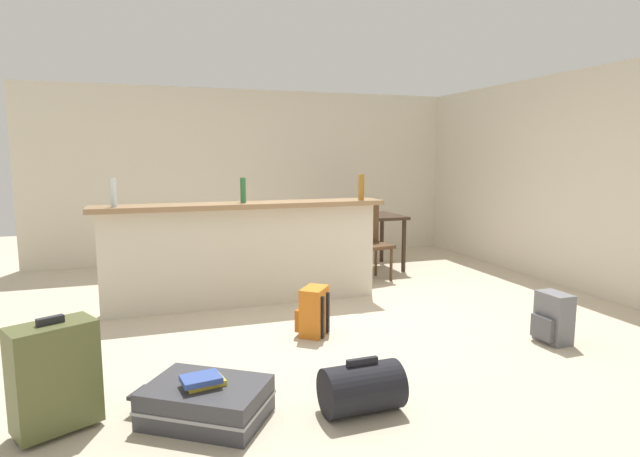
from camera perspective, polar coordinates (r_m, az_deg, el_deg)
ground_plane at (r=5.26m, az=0.69°, el=-9.36°), size 13.00×13.00×0.05m
wall_back at (r=7.97m, az=-6.59°, el=5.85°), size 6.60×0.10×2.50m
wall_right at (r=6.90m, az=24.55°, el=4.84°), size 0.10×6.00×2.50m
partition_half_wall at (r=5.44m, az=-8.24°, el=-3.07°), size 2.80×0.20×1.02m
bar_countertop at (r=5.36m, az=-8.36°, el=2.54°), size 2.96×0.40×0.05m
bottle_clear at (r=5.24m, az=-21.68°, el=3.68°), size 0.06×0.06×0.27m
bottle_green at (r=5.35m, az=-8.42°, el=4.17°), size 0.06×0.06×0.25m
bottle_amber at (r=5.64m, az=4.53°, el=4.52°), size 0.06×0.06×0.27m
dining_table at (r=7.08m, az=4.41°, el=0.70°), size 1.10×0.80×0.74m
dining_chair_near_partition at (r=6.55m, az=5.45°, el=-1.06°), size 0.47×0.47×0.93m
suitcase_flat_charcoal at (r=3.30m, az=-12.37°, el=-18.03°), size 0.87×0.79×0.22m
backpack_grey at (r=4.80m, az=24.13°, el=-8.99°), size 0.26×0.29×0.42m
suitcase_upright_olive at (r=3.36m, az=-27.06°, el=-14.15°), size 0.50×0.41×0.67m
duffel_bag_black at (r=3.31m, az=4.59°, el=-17.01°), size 0.49×0.31×0.34m
backpack_orange at (r=4.56m, az=-0.74°, el=-9.13°), size 0.34×0.34×0.42m
book_stack at (r=3.22m, az=-12.71°, el=-15.91°), size 0.27×0.22×0.07m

